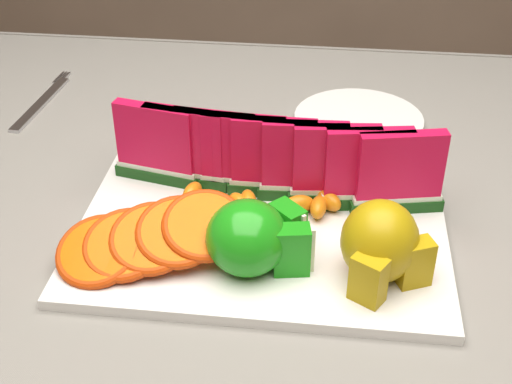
% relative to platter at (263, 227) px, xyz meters
% --- Properties ---
extents(table, '(1.40, 0.90, 0.75)m').
position_rel_platter_xyz_m(table, '(-0.09, 0.02, -0.11)').
color(table, '#462917').
rests_on(table, ground).
extents(tablecloth, '(1.53, 1.03, 0.20)m').
position_rel_platter_xyz_m(tablecloth, '(-0.09, 0.02, -0.05)').
color(tablecloth, gray).
rests_on(tablecloth, table).
extents(platter, '(0.40, 0.30, 0.01)m').
position_rel_platter_xyz_m(platter, '(0.00, 0.00, 0.00)').
color(platter, silver).
rests_on(platter, tablecloth).
extents(apple_cluster, '(0.12, 0.10, 0.08)m').
position_rel_platter_xyz_m(apple_cluster, '(-0.00, -0.07, 0.04)').
color(apple_cluster, '#367C10').
rests_on(apple_cluster, platter).
extents(pear_cluster, '(0.10, 0.10, 0.09)m').
position_rel_platter_xyz_m(pear_cluster, '(0.12, -0.07, 0.04)').
color(pear_cluster, '#A7641D').
rests_on(pear_cluster, platter).
extents(side_plate, '(0.24, 0.24, 0.01)m').
position_rel_platter_xyz_m(side_plate, '(0.11, 0.27, -0.00)').
color(side_plate, silver).
rests_on(side_plate, tablecloth).
extents(fork, '(0.03, 0.20, 0.00)m').
position_rel_platter_xyz_m(fork, '(-0.36, 0.27, -0.00)').
color(fork, silver).
rests_on(fork, tablecloth).
extents(watermelon_row, '(0.39, 0.07, 0.10)m').
position_rel_platter_xyz_m(watermelon_row, '(0.01, 0.06, 0.05)').
color(watermelon_row, '#103B0E').
rests_on(watermelon_row, platter).
extents(orange_fan_front, '(0.21, 0.14, 0.06)m').
position_rel_platter_xyz_m(orange_fan_front, '(-0.11, -0.07, 0.03)').
color(orange_fan_front, '#DB4B0A').
rests_on(orange_fan_front, platter).
extents(orange_fan_back, '(0.22, 0.09, 0.04)m').
position_rel_platter_xyz_m(orange_fan_back, '(-0.04, 0.12, 0.02)').
color(orange_fan_back, '#DB4B0A').
rests_on(orange_fan_back, platter).
extents(tangerine_segments, '(0.19, 0.07, 0.02)m').
position_rel_platter_xyz_m(tangerine_segments, '(0.00, 0.02, 0.02)').
color(tangerine_segments, '#DB4F1E').
rests_on(tangerine_segments, platter).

